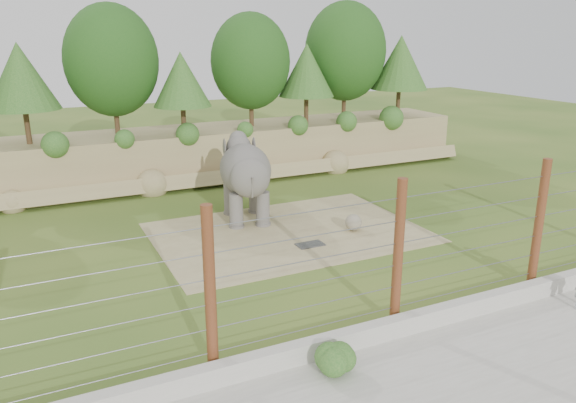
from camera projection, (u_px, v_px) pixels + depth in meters
name	position (u px, v px, depth m)	size (l,w,h in m)	color
ground	(314.00, 263.00, 18.75)	(90.00, 90.00, 0.00)	#385B1E
back_embankment	(208.00, 101.00, 28.76)	(30.00, 5.52, 8.77)	#9A865A
dirt_patch	(288.00, 232.00, 21.54)	(10.00, 7.00, 0.02)	tan
drain_grate	(310.00, 245.00, 20.27)	(1.00, 0.60, 0.03)	#262628
elephant	(246.00, 181.00, 22.55)	(1.73, 4.04, 3.27)	#68645D
stone_ball	(353.00, 222.00, 21.65)	(0.65, 0.65, 0.65)	gray
retaining_wall	(406.00, 324.00, 14.37)	(26.00, 0.35, 0.50)	#B3B0A5
walkway	(459.00, 374.00, 12.72)	(26.00, 4.00, 0.01)	#B3B0A5
barrier_fence	(398.00, 254.00, 14.29)	(20.26, 0.26, 4.00)	#5C291A
walkway_shrub	(336.00, 359.00, 12.59)	(0.76, 0.76, 0.76)	#255C20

